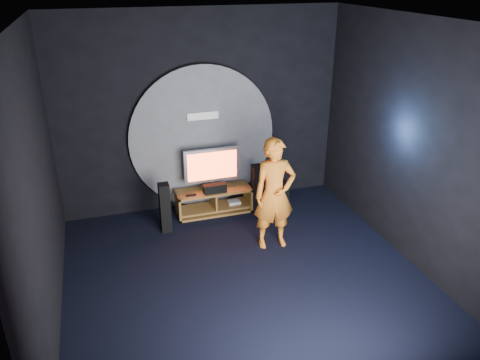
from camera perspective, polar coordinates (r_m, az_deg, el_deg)
name	(u,v)px	position (r m, az deg, el deg)	size (l,w,h in m)	color
floor	(245,278)	(6.85, 0.67, -11.81)	(5.00, 5.00, 0.00)	black
back_wall	(201,112)	(8.26, -4.74, 8.21)	(5.00, 0.04, 3.50)	black
front_wall	(342,278)	(3.98, 12.31, -11.57)	(5.00, 0.04, 3.50)	black
left_wall	(37,191)	(5.77, -23.54, -1.21)	(0.04, 5.00, 3.50)	black
right_wall	(412,145)	(7.12, 20.28, 4.05)	(0.04, 5.00, 3.50)	black
ceiling	(247,21)	(5.55, 0.85, 18.80)	(5.00, 5.00, 0.01)	black
wall_disc_panel	(203,138)	(8.34, -4.54, 5.15)	(2.60, 0.11, 2.60)	#515156
media_console	(214,202)	(8.45, -3.16, -2.74)	(1.34, 0.45, 0.45)	olive
tv	(212,167)	(8.22, -3.44, 1.59)	(0.99, 0.22, 0.75)	silver
center_speaker	(215,188)	(8.21, -3.08, -1.01)	(0.40, 0.15, 0.15)	black
remote	(191,195)	(8.14, -5.97, -1.86)	(0.18, 0.05, 0.02)	black
tower_speaker_left	(165,208)	(7.85, -9.12, -3.35)	(0.17, 0.19, 0.86)	black
tower_speaker_right	(257,188)	(8.45, 2.07, -0.93)	(0.17, 0.19, 0.86)	black
subwoofer	(280,191)	(8.99, 4.95, -1.35)	(0.27, 0.27, 0.30)	black
player	(274,194)	(7.17, 4.23, -1.73)	(0.65, 0.43, 1.79)	orange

